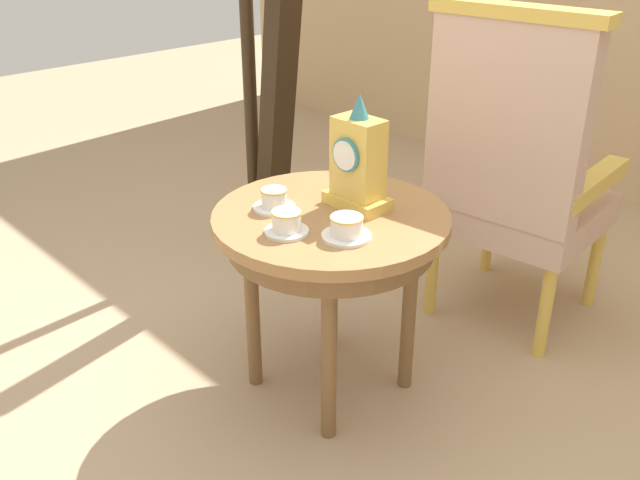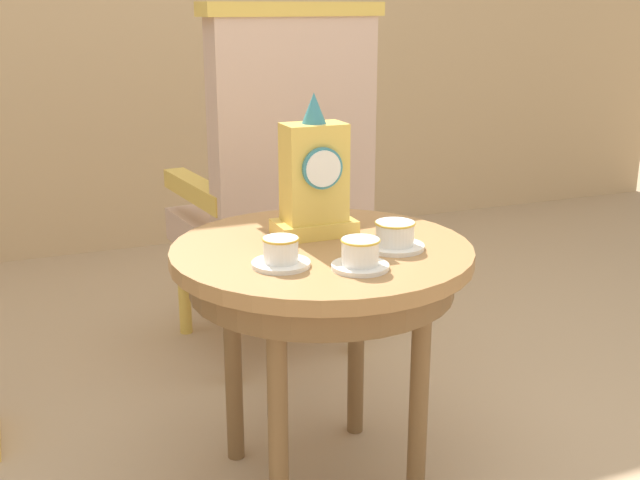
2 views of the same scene
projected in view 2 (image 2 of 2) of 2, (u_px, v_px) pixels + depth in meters
The scene contains 6 objects.
side_table at pixel (322, 277), 1.79m from camera, with size 0.69×0.69×0.61m.
teacup_left at pixel (281, 254), 1.63m from camera, with size 0.12×0.12×0.06m.
teacup_right at pixel (360, 255), 1.61m from camera, with size 0.12×0.12×0.07m.
teacup_center at pixel (395, 236), 1.74m from camera, with size 0.13×0.13×0.06m.
mantel_clock at pixel (314, 179), 1.82m from camera, with size 0.19×0.11×0.34m.
armchair at pixel (278, 182), 2.47m from camera, with size 0.60×0.59×1.14m.
Camera 2 is at (-0.68, -1.49, 1.13)m, focal length 43.74 mm.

